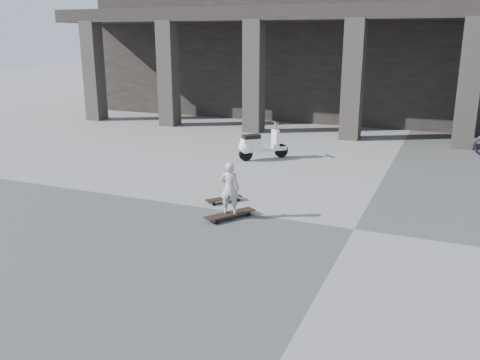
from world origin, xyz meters
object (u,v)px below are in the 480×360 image
at_px(longboard, 230,214).
at_px(scooter, 255,145).
at_px(child, 230,188).
at_px(skateboard_spare, 224,199).

height_order(longboard, scooter, scooter).
xyz_separation_m(child, scooter, (-1.32, 4.72, -0.20)).
distance_m(longboard, skateboard_spare, 1.01).
distance_m(skateboard_spare, child, 1.14).
height_order(longboard, skateboard_spare, longboard).
xyz_separation_m(skateboard_spare, scooter, (-0.80, 3.86, 0.35)).
xyz_separation_m(longboard, skateboard_spare, (-0.52, 0.86, -0.01)).
bearing_deg(scooter, skateboard_spare, -123.77).
height_order(skateboard_spare, scooter, scooter).
relative_size(longboard, scooter, 0.88).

